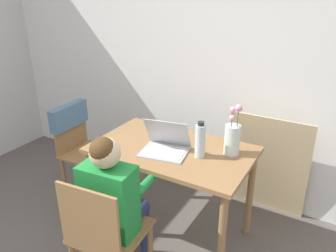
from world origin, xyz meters
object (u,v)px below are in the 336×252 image
Objects in this scene: chair_spare at (77,136)px; flower_vase at (232,137)px; water_bottle at (200,141)px; chair_occupied at (105,237)px; laptop at (166,144)px; person_seated at (114,196)px.

chair_spare is 1.41m from flower_vase.
water_bottle is at bearing -96.08° from chair_spare.
chair_occupied is 0.72m from laptop.
laptop is at bearing -99.24° from chair_occupied.
flower_vase reaches higher than water_bottle.
chair_spare is at bearing -177.08° from flower_vase.
laptop is 0.98× the size of flower_vase.
chair_spare is 1.12m from person_seated.
flower_vase is at bearing -89.63° from chair_spare.
flower_vase reaches higher than chair_spare.
chair_spare is at bearing -39.76° from person_seated.
person_seated is (0.92, -0.63, 0.08)m from chair_spare.
laptop reaches higher than chair_occupied.
water_bottle is at bearing -123.13° from person_seated.
chair_spare reaches higher than chair_occupied.
laptop is 0.46m from flower_vase.
laptop is (0.04, 0.63, 0.35)m from chair_occupied.
flower_vase reaches higher than chair_occupied.
water_bottle is at bearing -0.60° from laptop.
person_seated is at bearing -123.50° from flower_vase.
chair_spare is 3.43× the size of water_bottle.
chair_occupied is at bearing -113.02° from water_bottle.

